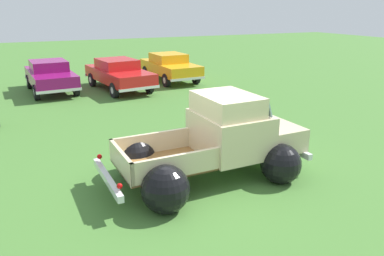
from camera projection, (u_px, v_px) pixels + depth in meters
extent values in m
plane|color=#477A33|center=(205.00, 178.00, 8.63)|extent=(80.00, 80.00, 0.00)
cylinder|color=black|center=(237.00, 141.00, 9.87)|extent=(0.77, 0.24, 0.76)
cylinder|color=silver|center=(237.00, 141.00, 9.87)|extent=(0.35, 0.24, 0.34)
cylinder|color=black|center=(280.00, 165.00, 8.39)|extent=(0.77, 0.24, 0.76)
cylinder|color=silver|center=(280.00, 165.00, 8.39)|extent=(0.35, 0.24, 0.34)
cylinder|color=black|center=(136.00, 160.00, 8.69)|extent=(0.77, 0.24, 0.76)
cylinder|color=silver|center=(136.00, 160.00, 8.69)|extent=(0.35, 0.24, 0.34)
cylinder|color=black|center=(164.00, 191.00, 7.20)|extent=(0.77, 0.24, 0.76)
cylinder|color=silver|center=(164.00, 191.00, 7.20)|extent=(0.35, 0.24, 0.34)
sphere|color=black|center=(135.00, 156.00, 8.71)|extent=(0.98, 0.98, 0.96)
sphere|color=black|center=(165.00, 189.00, 7.14)|extent=(0.98, 0.98, 0.96)
cube|color=olive|center=(166.00, 164.00, 8.06)|extent=(2.09, 1.59, 0.04)
cube|color=beige|center=(154.00, 143.00, 8.62)|extent=(2.05, 0.13, 0.50)
cube|color=beige|center=(180.00, 166.00, 7.37)|extent=(2.05, 0.13, 0.50)
cube|color=beige|center=(206.00, 146.00, 8.41)|extent=(0.12, 1.54, 0.50)
cube|color=beige|center=(121.00, 162.00, 7.58)|extent=(0.12, 1.54, 0.50)
cube|color=beige|center=(230.00, 133.00, 8.60)|extent=(1.49, 1.74, 0.95)
cube|color=beige|center=(227.00, 104.00, 8.34)|extent=(1.19, 1.57, 0.45)
cube|color=#8CADB7|center=(251.00, 102.00, 8.62)|extent=(0.19, 1.46, 0.38)
cube|color=beige|center=(266.00, 135.00, 9.11)|extent=(1.29, 1.65, 0.55)
sphere|color=black|center=(237.00, 140.00, 9.88)|extent=(0.94, 0.94, 0.92)
sphere|color=black|center=(281.00, 164.00, 8.35)|extent=(0.94, 0.94, 0.92)
cube|color=silver|center=(107.00, 179.00, 7.54)|extent=(0.17, 1.98, 0.14)
cube|color=silver|center=(283.00, 144.00, 9.44)|extent=(0.17, 1.98, 0.14)
sphere|color=red|center=(100.00, 157.00, 8.18)|extent=(0.11, 0.11, 0.11)
sphere|color=red|center=(120.00, 186.00, 6.83)|extent=(0.11, 0.11, 0.11)
cylinder|color=black|center=(76.00, 88.00, 16.52)|extent=(0.24, 0.67, 0.66)
cylinder|color=silver|center=(76.00, 88.00, 16.52)|extent=(0.23, 0.31, 0.30)
cylinder|color=black|center=(36.00, 92.00, 15.77)|extent=(0.24, 0.67, 0.66)
cylinder|color=silver|center=(36.00, 92.00, 15.77)|extent=(0.23, 0.31, 0.30)
cylinder|color=black|center=(64.00, 79.00, 18.81)|extent=(0.24, 0.67, 0.66)
cylinder|color=silver|center=(64.00, 79.00, 18.81)|extent=(0.23, 0.31, 0.30)
cylinder|color=black|center=(29.00, 82.00, 18.05)|extent=(0.24, 0.67, 0.66)
cylinder|color=silver|center=(29.00, 82.00, 18.05)|extent=(0.23, 0.31, 0.30)
cube|color=#8C1466|center=(51.00, 77.00, 17.17)|extent=(2.05, 4.39, 0.55)
cube|color=#8C1466|center=(49.00, 65.00, 17.16)|extent=(1.64, 1.90, 0.45)
cube|color=silver|center=(44.00, 75.00, 19.00)|extent=(1.83, 0.22, 0.12)
cube|color=silver|center=(59.00, 91.00, 15.49)|extent=(1.83, 0.22, 0.12)
cylinder|color=black|center=(149.00, 86.00, 17.03)|extent=(0.29, 0.68, 0.66)
cylinder|color=silver|center=(149.00, 86.00, 17.03)|extent=(0.25, 0.32, 0.30)
cylinder|color=black|center=(114.00, 90.00, 16.17)|extent=(0.29, 0.68, 0.66)
cylinder|color=silver|center=(114.00, 90.00, 16.17)|extent=(0.25, 0.32, 0.30)
cylinder|color=black|center=(124.00, 76.00, 19.39)|extent=(0.29, 0.68, 0.66)
cylinder|color=silver|center=(124.00, 76.00, 19.39)|extent=(0.25, 0.32, 0.30)
cylinder|color=black|center=(92.00, 80.00, 18.52)|extent=(0.29, 0.68, 0.66)
cylinder|color=silver|center=(92.00, 80.00, 18.52)|extent=(0.25, 0.32, 0.30)
cube|color=red|center=(119.00, 75.00, 17.66)|extent=(2.42, 4.79, 0.55)
cube|color=red|center=(117.00, 64.00, 17.65)|extent=(1.82, 2.12, 0.45)
cube|color=silver|center=(103.00, 73.00, 19.54)|extent=(1.87, 0.35, 0.12)
cube|color=silver|center=(140.00, 89.00, 15.93)|extent=(1.87, 0.35, 0.12)
cylinder|color=black|center=(196.00, 77.00, 19.10)|extent=(0.23, 0.67, 0.66)
cylinder|color=silver|center=(196.00, 77.00, 19.10)|extent=(0.23, 0.31, 0.30)
cylinder|color=black|center=(166.00, 80.00, 18.37)|extent=(0.23, 0.67, 0.66)
cylinder|color=silver|center=(166.00, 80.00, 18.37)|extent=(0.23, 0.31, 0.30)
cylinder|color=black|center=(173.00, 70.00, 21.42)|extent=(0.23, 0.67, 0.66)
cylinder|color=silver|center=(173.00, 70.00, 21.42)|extent=(0.23, 0.31, 0.30)
cylinder|color=black|center=(146.00, 72.00, 20.69)|extent=(0.23, 0.67, 0.66)
cylinder|color=silver|center=(146.00, 72.00, 20.69)|extent=(0.23, 0.31, 0.30)
cube|color=#F2A819|center=(170.00, 68.00, 19.78)|extent=(2.00, 4.38, 0.55)
cube|color=#F2A819|center=(168.00, 58.00, 19.77)|extent=(1.63, 1.88, 0.45)
cube|color=silver|center=(155.00, 67.00, 21.64)|extent=(1.85, 0.19, 0.12)
cube|color=silver|center=(188.00, 79.00, 18.08)|extent=(1.85, 0.19, 0.12)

